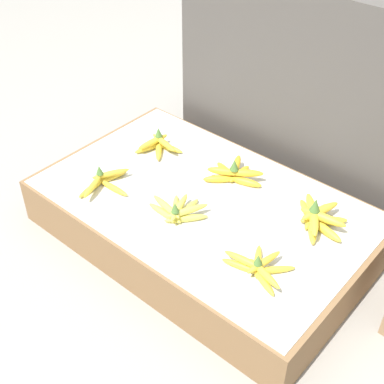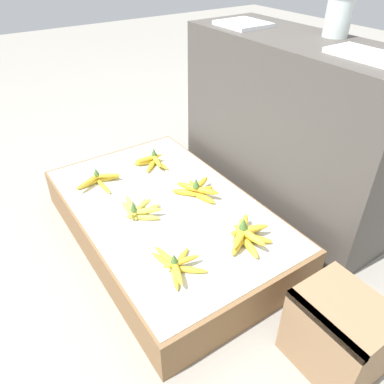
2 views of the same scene
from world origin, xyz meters
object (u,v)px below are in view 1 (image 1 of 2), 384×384
banana_bunch_middle_midright (317,218)px  banana_bunch_middle_midleft (234,173)px  banana_bunch_front_midleft (178,211)px  banana_bunch_middle_left (159,145)px  banana_bunch_front_left (104,182)px  banana_bunch_front_midright (258,267)px

banana_bunch_middle_midright → banana_bunch_middle_midleft: bearing=177.0°
banana_bunch_front_midleft → banana_bunch_middle_midleft: size_ratio=0.94×
banana_bunch_front_midleft → banana_bunch_middle_left: size_ratio=1.33×
banana_bunch_front_left → banana_bunch_middle_midright: 0.79m
banana_bunch_front_left → banana_bunch_middle_midleft: banana_bunch_middle_midleft is taller
banana_bunch_middle_midleft → banana_bunch_middle_midright: banana_bunch_middle_midright is taller
banana_bunch_middle_midleft → banana_bunch_middle_midright: (0.37, -0.02, 0.00)m
banana_bunch_front_midleft → banana_bunch_middle_midright: size_ratio=0.93×
banana_bunch_front_midright → banana_bunch_middle_midleft: (-0.35, 0.33, 0.01)m
banana_bunch_front_midright → banana_bunch_middle_left: (-0.71, 0.29, 0.00)m
banana_bunch_front_midright → banana_bunch_front_midleft: bearing=174.5°
banana_bunch_front_left → banana_bunch_front_midleft: 0.33m
banana_bunch_front_midleft → banana_bunch_middle_left: bearing=142.7°
banana_bunch_middle_left → banana_bunch_middle_midleft: banana_bunch_middle_midleft is taller
banana_bunch_front_midleft → banana_bunch_middle_left: 0.42m
banana_bunch_front_midright → banana_bunch_middle_midleft: banana_bunch_middle_midleft is taller
banana_bunch_middle_left → banana_bunch_front_midright: bearing=-22.5°
banana_bunch_middle_midleft → banana_bunch_middle_left: bearing=-173.3°
banana_bunch_front_left → banana_bunch_middle_midleft: (0.34, 0.35, 0.01)m
banana_bunch_front_midleft → banana_bunch_middle_midright: (0.39, 0.28, 0.01)m
banana_bunch_front_midright → banana_bunch_middle_midright: 0.32m
banana_bunch_middle_left → banana_bunch_front_midleft: bearing=-37.3°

